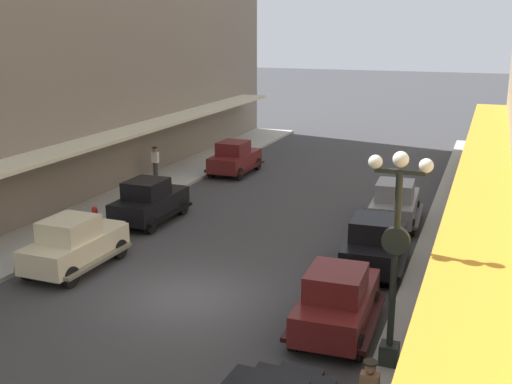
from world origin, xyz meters
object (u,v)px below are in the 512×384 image
parked_car_2 (149,200)px  pedestrian_3 (477,378)px  pedestrian_0 (155,162)px  parked_car_4 (74,242)px  parked_car_1 (337,299)px  fire_hydrant (95,216)px  pedestrian_1 (469,298)px  parked_car_5 (235,157)px  parked_car_3 (395,202)px  lamp_post_with_clock (395,251)px  parked_car_6 (374,242)px

parked_car_2 → pedestrian_3: bearing=-36.0°
pedestrian_0 → parked_car_4: bearing=-73.0°
parked_car_1 → fire_hydrant: (-11.12, 5.05, -0.38)m
pedestrian_1 → parked_car_5: bearing=130.7°
pedestrian_1 → pedestrian_3: (0.33, -3.94, -0.02)m
pedestrian_1 → parked_car_4: bearing=179.2°
parked_car_2 → pedestrian_0: parked_car_2 is taller
parked_car_3 → pedestrian_3: bearing=-74.3°
pedestrian_0 → parked_car_3: bearing=-13.1°
parked_car_2 → parked_car_4: same height
parked_car_4 → fire_hydrant: parked_car_4 is taller
parked_car_1 → fire_hydrant: size_ratio=5.25×
parked_car_2 → parked_car_4: size_ratio=0.99×
parked_car_4 → pedestrian_0: (-3.61, 11.79, 0.07)m
fire_hydrant → pedestrian_0: bearing=102.4°
lamp_post_with_clock → fire_hydrant: 14.51m
parked_car_3 → fire_hydrant: parked_car_3 is taller
pedestrian_1 → pedestrian_3: bearing=-85.2°
parked_car_5 → parked_car_6: (9.75, -11.24, 0.00)m
pedestrian_0 → pedestrian_1: 20.11m
parked_car_3 → parked_car_5: bearing=147.9°
parked_car_5 → pedestrian_1: (12.93, -15.02, 0.07)m
pedestrian_1 → lamp_post_with_clock: bearing=-123.2°
parked_car_2 → lamp_post_with_clock: 14.05m
fire_hydrant → parked_car_5: bearing=82.4°
parked_car_5 → fire_hydrant: bearing=-97.6°
parked_car_5 → pedestrian_3: parked_car_5 is taller
lamp_post_with_clock → pedestrian_3: (1.99, -1.41, -2.00)m
parked_car_5 → lamp_post_with_clock: bearing=-57.3°
fire_hydrant → pedestrian_1: size_ratio=0.49×
lamp_post_with_clock → parked_car_6: bearing=103.6°
parked_car_1 → parked_car_2: (-9.60, 6.76, 0.00)m
parked_car_4 → parked_car_1: bearing=-7.8°
parked_car_2 → parked_car_5: bearing=90.3°
parked_car_2 → parked_car_6: same height
parked_car_6 → pedestrian_3: 8.48m
lamp_post_with_clock → fire_hydrant: (-12.75, 6.49, -2.42)m
parked_car_4 → parked_car_6: size_ratio=1.00×
parked_car_2 → parked_car_5: (-0.05, 9.35, 0.00)m
lamp_post_with_clock → pedestrian_0: bearing=135.1°
parked_car_6 → lamp_post_with_clock: bearing=-76.4°
parked_car_4 → pedestrian_3: 13.53m
parked_car_1 → parked_car_3: bearing=90.1°
parked_car_4 → parked_car_6: bearing=21.0°
parked_car_1 → fire_hydrant: 12.22m
parked_car_6 → lamp_post_with_clock: 6.80m
parked_car_3 → lamp_post_with_clock: (1.64, -11.50, 2.04)m
parked_car_5 → pedestrian_3: size_ratio=2.60×
fire_hydrant → parked_car_3: bearing=24.3°
parked_car_4 → parked_car_3: bearing=43.5°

